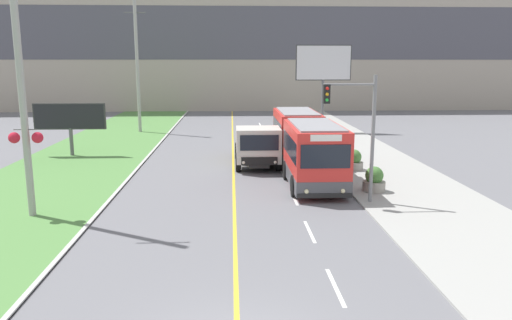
# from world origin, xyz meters

# --- Properties ---
(lane_marking_centre) EXTENTS (2.88, 140.00, 0.01)m
(lane_marking_centre) POSITION_xyz_m (0.38, 2.37, 0.00)
(lane_marking_centre) COLOR gold
(lane_marking_centre) RESTS_ON ground_plane
(apartment_block_background) EXTENTS (80.00, 8.04, 18.34)m
(apartment_block_background) POSITION_xyz_m (0.00, 57.62, 9.17)
(apartment_block_background) COLOR #A89E8E
(apartment_block_background) RESTS_ON ground_plane
(city_bus) EXTENTS (2.63, 12.55, 3.19)m
(city_bus) POSITION_xyz_m (3.96, 17.59, 1.62)
(city_bus) COLOR red
(city_bus) RESTS_ON ground_plane
(dump_truck) EXTENTS (2.60, 6.64, 2.45)m
(dump_truck) POSITION_xyz_m (1.43, 19.38, 1.23)
(dump_truck) COLOR black
(dump_truck) RESTS_ON ground_plane
(utility_pole_near) EXTENTS (1.80, 0.44, 11.88)m
(utility_pole_near) POSITION_xyz_m (-8.17, 10.27, 5.57)
(utility_pole_near) COLOR #9E9E99
(utility_pole_near) RESTS_ON ground_plane
(utility_pole_far) EXTENTS (1.80, 0.28, 11.66)m
(utility_pole_far) POSITION_xyz_m (-8.23, 34.99, 5.89)
(utility_pole_far) COLOR #9E9E99
(utility_pole_far) RESTS_ON ground_plane
(traffic_light_mast) EXTENTS (2.28, 0.32, 5.60)m
(traffic_light_mast) POSITION_xyz_m (5.32, 11.40, 3.58)
(traffic_light_mast) COLOR slate
(traffic_light_mast) RESTS_ON ground_plane
(billboard_large) EXTENTS (4.86, 0.24, 7.59)m
(billboard_large) POSITION_xyz_m (7.97, 34.35, 5.78)
(billboard_large) COLOR #59595B
(billboard_large) RESTS_ON ground_plane
(billboard_small) EXTENTS (4.65, 0.24, 3.48)m
(billboard_small) POSITION_xyz_m (-10.69, 23.61, 2.53)
(billboard_small) COLOR #59595B
(billboard_small) RESTS_ON ground_plane
(planter_round_near) EXTENTS (1.07, 1.07, 1.19)m
(planter_round_near) POSITION_xyz_m (6.66, 13.20, 0.60)
(planter_round_near) COLOR gray
(planter_round_near) RESTS_ON sidewalk_right
(planter_round_second) EXTENTS (1.07, 1.07, 1.17)m
(planter_round_second) POSITION_xyz_m (6.86, 17.99, 0.59)
(planter_round_second) COLOR gray
(planter_round_second) RESTS_ON sidewalk_right
(planter_round_third) EXTENTS (1.10, 1.10, 1.19)m
(planter_round_third) POSITION_xyz_m (6.79, 22.78, 0.60)
(planter_round_third) COLOR gray
(planter_round_third) RESTS_ON sidewalk_right
(planter_round_far) EXTENTS (1.16, 1.16, 1.27)m
(planter_round_far) POSITION_xyz_m (6.87, 27.58, 0.63)
(planter_round_far) COLOR gray
(planter_round_far) RESTS_ON sidewalk_right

